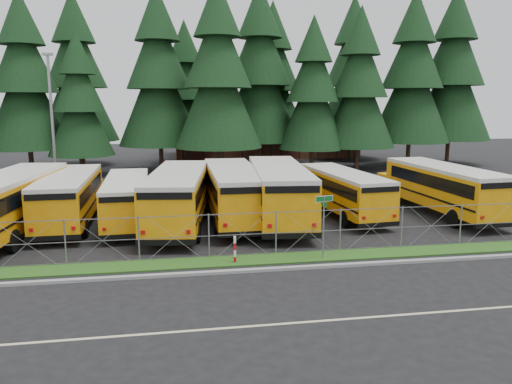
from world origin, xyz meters
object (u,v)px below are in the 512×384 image
bus_3 (179,198)px  bus_5 (278,193)px  striped_bollard (235,250)px  light_standard (52,119)px  bus_0 (14,204)px  bus_2 (127,201)px  bus_6 (341,193)px  street_sign (324,213)px  bus_1 (71,199)px  bus_east (440,190)px  bus_4 (233,194)px

bus_3 → bus_5: size_ratio=0.96×
striped_bollard → light_standard: light_standard is taller
bus_0 → bus_2: (5.61, 1.13, -0.26)m
bus_6 → bus_2: bearing=175.2°
street_sign → bus_0: bearing=155.0°
bus_0 → striped_bollard: bus_0 is taller
bus_3 → bus_6: bus_3 is taller
bus_1 → bus_3: size_ratio=0.92×
striped_bollard → bus_east: bearing=28.6°
bus_4 → light_standard: bearing=139.5°
bus_2 → street_sign: 11.96m
bus_0 → bus_2: bus_0 is taller
bus_0 → bus_east: bearing=7.5°
bus_2 → bus_6: 12.54m
bus_2 → bus_4: (5.94, -0.04, 0.23)m
bus_0 → light_standard: light_standard is taller
bus_1 → bus_5: bus_5 is taller
bus_0 → bus_5: 14.11m
bus_6 → striped_bollard: (-7.49, -8.12, -0.74)m
light_standard → bus_6: bearing=-28.4°
bus_1 → bus_2: 3.15m
striped_bollard → bus_3: bearing=107.3°
bus_east → street_sign: (-9.63, -7.34, 0.54)m
bus_5 → bus_east: 10.08m
striped_bollard → light_standard: size_ratio=0.12×
bus_2 → bus_east: (18.57, -0.57, 0.19)m
light_standard → street_sign: bearing=-50.6°
bus_1 → bus_0: bearing=-147.9°
bus_east → bus_3: bearing=177.8°
bus_6 → bus_east: (6.03, -0.77, 0.15)m
bus_2 → bus_3: bus_3 is taller
bus_2 → striped_bollard: size_ratio=8.31×
bus_east → striped_bollard: bus_east is taller
bus_0 → bus_5: bus_5 is taller
bus_1 → striped_bollard: size_ratio=9.03×
bus_4 → striped_bollard: (-0.89, -7.88, -0.94)m
bus_1 → bus_5: (11.59, -1.09, 0.18)m
bus_3 → light_standard: (-8.79, 11.06, 3.96)m
street_sign → bus_2: bearing=138.5°
bus_1 → street_sign: size_ratio=3.86×
bus_0 → bus_5: bearing=8.3°
striped_bollard → bus_0: bearing=147.5°
bus_5 → bus_6: size_ratio=1.20×
bus_0 → bus_4: bearing=11.5°
bus_1 → light_standard: 10.88m
light_standard → bus_4: bearing=-40.7°
bus_1 → striped_bollard: 11.75m
bus_6 → bus_3: bearing=-179.3°
bus_6 → light_standard: size_ratio=1.01×
street_sign → light_standard: 23.67m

